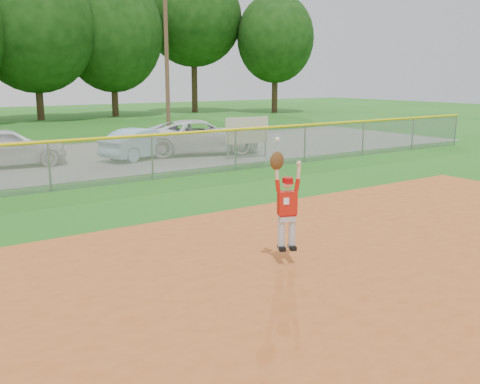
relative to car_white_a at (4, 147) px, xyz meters
name	(u,v)px	position (x,y,z in m)	size (l,w,h in m)	color
ground	(238,309)	(0.20, -15.42, -0.78)	(120.00, 120.00, 0.00)	#1D5D15
parking_strip	(9,165)	(0.20, 0.58, -0.77)	(44.00, 10.00, 0.03)	gray
car_white_a	(4,147)	(0.00, 0.00, 0.00)	(1.78, 4.43, 1.51)	silver
car_blue	(144,143)	(5.27, -0.90, -0.13)	(1.33, 3.82, 1.26)	#8EBCD4
car_white_b	(201,137)	(7.95, -1.00, -0.01)	(2.48, 5.37, 1.49)	white
sponsor_sign	(247,131)	(8.81, -3.36, 0.37)	(1.95, 0.33, 1.75)	gray
outfield_fence	(49,163)	(0.20, -5.42, 0.10)	(40.06, 0.10, 1.55)	gray
ballplayer	(286,202)	(1.97, -14.33, 0.41)	(0.59, 0.39, 2.05)	silver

